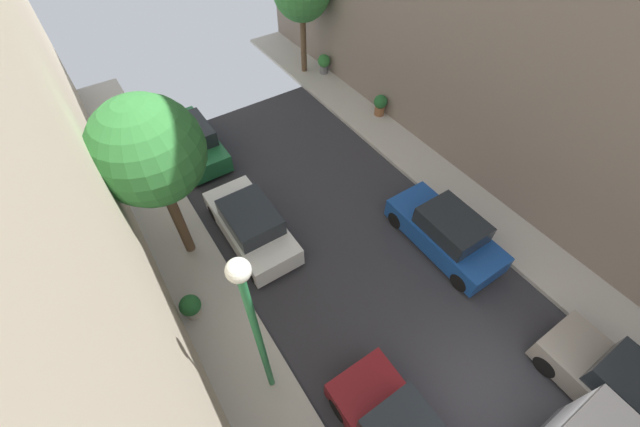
{
  "coord_description": "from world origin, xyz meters",
  "views": [
    {
      "loc": [
        -5.34,
        0.17,
        11.13
      ],
      "look_at": [
        -0.32,
        7.74,
        0.5
      ],
      "focal_mm": 21.66,
      "sensor_mm": 36.0,
      "label": 1
    }
  ],
  "objects_px": {
    "parked_car_left_3": "(251,225)",
    "street_tree_0": "(149,152)",
    "potted_plant_0": "(191,306)",
    "parked_car_left_4": "(192,141)",
    "parked_car_right_1": "(627,396)",
    "potted_plant_2": "(324,63)",
    "potted_plant_3": "(380,104)",
    "parked_car_right_2": "(446,232)",
    "lamp_post": "(253,321)"
  },
  "relations": [
    {
      "from": "potted_plant_2",
      "to": "potted_plant_3",
      "type": "bearing_deg",
      "value": -89.17
    },
    {
      "from": "parked_car_right_2",
      "to": "parked_car_left_3",
      "type": "bearing_deg",
      "value": 143.65
    },
    {
      "from": "street_tree_0",
      "to": "parked_car_right_1",
      "type": "bearing_deg",
      "value": -55.6
    },
    {
      "from": "parked_car_left_4",
      "to": "street_tree_0",
      "type": "relative_size",
      "value": 0.71
    },
    {
      "from": "potted_plant_0",
      "to": "potted_plant_2",
      "type": "height_order",
      "value": "potted_plant_2"
    },
    {
      "from": "parked_car_left_3",
      "to": "parked_car_right_2",
      "type": "distance_m",
      "value": 6.7
    },
    {
      "from": "potted_plant_2",
      "to": "parked_car_right_1",
      "type": "bearing_deg",
      "value": -99.16
    },
    {
      "from": "parked_car_left_4",
      "to": "parked_car_right_2",
      "type": "height_order",
      "value": "same"
    },
    {
      "from": "parked_car_left_3",
      "to": "parked_car_right_1",
      "type": "distance_m",
      "value": 11.58
    },
    {
      "from": "parked_car_left_3",
      "to": "lamp_post",
      "type": "xyz_separation_m",
      "value": [
        -1.9,
        -4.81,
        3.28
      ]
    },
    {
      "from": "parked_car_right_1",
      "to": "potted_plant_0",
      "type": "relative_size",
      "value": 4.82
    },
    {
      "from": "parked_car_right_1",
      "to": "parked_car_right_2",
      "type": "distance_m",
      "value": 6.27
    },
    {
      "from": "parked_car_left_4",
      "to": "potted_plant_3",
      "type": "bearing_deg",
      "value": -15.31
    },
    {
      "from": "parked_car_left_4",
      "to": "potted_plant_0",
      "type": "bearing_deg",
      "value": -111.89
    },
    {
      "from": "potted_plant_0",
      "to": "lamp_post",
      "type": "height_order",
      "value": "lamp_post"
    },
    {
      "from": "street_tree_0",
      "to": "lamp_post",
      "type": "height_order",
      "value": "lamp_post"
    },
    {
      "from": "potted_plant_2",
      "to": "lamp_post",
      "type": "xyz_separation_m",
      "value": [
        -10.21,
        -12.64,
        3.28
      ]
    },
    {
      "from": "parked_car_left_4",
      "to": "parked_car_right_1",
      "type": "distance_m",
      "value": 16.63
    },
    {
      "from": "parked_car_left_4",
      "to": "parked_car_right_1",
      "type": "height_order",
      "value": "same"
    },
    {
      "from": "potted_plant_3",
      "to": "parked_car_left_3",
      "type": "bearing_deg",
      "value": -159.18
    },
    {
      "from": "parked_car_right_2",
      "to": "lamp_post",
      "type": "relative_size",
      "value": 0.71
    },
    {
      "from": "parked_car_left_3",
      "to": "street_tree_0",
      "type": "height_order",
      "value": "street_tree_0"
    },
    {
      "from": "parked_car_left_3",
      "to": "parked_car_right_1",
      "type": "relative_size",
      "value": 1.0
    },
    {
      "from": "lamp_post",
      "to": "potted_plant_0",
      "type": "bearing_deg",
      "value": 107.94
    },
    {
      "from": "parked_car_left_3",
      "to": "parked_car_left_4",
      "type": "height_order",
      "value": "same"
    },
    {
      "from": "parked_car_left_4",
      "to": "street_tree_0",
      "type": "bearing_deg",
      "value": -113.45
    },
    {
      "from": "parked_car_right_1",
      "to": "lamp_post",
      "type": "xyz_separation_m",
      "value": [
        -7.3,
        5.43,
        3.28
      ]
    },
    {
      "from": "parked_car_left_4",
      "to": "potted_plant_3",
      "type": "height_order",
      "value": "parked_car_left_4"
    },
    {
      "from": "parked_car_left_3",
      "to": "street_tree_0",
      "type": "distance_m",
      "value": 4.36
    },
    {
      "from": "lamp_post",
      "to": "parked_car_right_1",
      "type": "bearing_deg",
      "value": -36.65
    },
    {
      "from": "potted_plant_2",
      "to": "lamp_post",
      "type": "bearing_deg",
      "value": -128.93
    },
    {
      "from": "parked_car_left_3",
      "to": "potted_plant_2",
      "type": "height_order",
      "value": "parked_car_left_3"
    },
    {
      "from": "parked_car_right_1",
      "to": "lamp_post",
      "type": "bearing_deg",
      "value": 143.35
    },
    {
      "from": "parked_car_left_3",
      "to": "potted_plant_0",
      "type": "relative_size",
      "value": 4.82
    },
    {
      "from": "potted_plant_3",
      "to": "lamp_post",
      "type": "height_order",
      "value": "lamp_post"
    },
    {
      "from": "parked_car_left_4",
      "to": "potted_plant_2",
      "type": "distance_m",
      "value": 8.64
    },
    {
      "from": "parked_car_left_3",
      "to": "potted_plant_2",
      "type": "relative_size",
      "value": 4.17
    },
    {
      "from": "parked_car_left_3",
      "to": "potted_plant_0",
      "type": "bearing_deg",
      "value": -149.14
    },
    {
      "from": "parked_car_left_4",
      "to": "parked_car_right_1",
      "type": "bearing_deg",
      "value": -71.05
    },
    {
      "from": "street_tree_0",
      "to": "lamp_post",
      "type": "distance_m",
      "value": 5.52
    },
    {
      "from": "parked_car_left_3",
      "to": "parked_car_left_4",
      "type": "bearing_deg",
      "value": 90.0
    },
    {
      "from": "parked_car_right_1",
      "to": "street_tree_0",
      "type": "xyz_separation_m",
      "value": [
        -7.48,
        10.93,
        3.77
      ]
    },
    {
      "from": "parked_car_left_4",
      "to": "street_tree_0",
      "type": "height_order",
      "value": "street_tree_0"
    },
    {
      "from": "parked_car_right_1",
      "to": "street_tree_0",
      "type": "distance_m",
      "value": 13.77
    },
    {
      "from": "parked_car_right_1",
      "to": "potted_plant_0",
      "type": "distance_m",
      "value": 11.89
    },
    {
      "from": "parked_car_left_4",
      "to": "parked_car_right_2",
      "type": "xyz_separation_m",
      "value": [
        5.4,
        -9.45,
        0.0
      ]
    },
    {
      "from": "parked_car_left_4",
      "to": "lamp_post",
      "type": "bearing_deg",
      "value": -100.46
    },
    {
      "from": "parked_car_right_2",
      "to": "street_tree_0",
      "type": "xyz_separation_m",
      "value": [
        -7.48,
        4.66,
        3.77
      ]
    },
    {
      "from": "potted_plant_3",
      "to": "lamp_post",
      "type": "relative_size",
      "value": 0.17
    },
    {
      "from": "potted_plant_2",
      "to": "potted_plant_3",
      "type": "distance_m",
      "value": 4.64
    }
  ]
}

